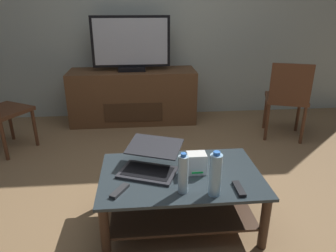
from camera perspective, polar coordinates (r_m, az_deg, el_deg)
name	(u,v)px	position (r m, az deg, el deg)	size (l,w,h in m)	color
ground_plane	(167,199)	(2.56, -0.15, -13.27)	(7.68, 7.68, 0.00)	olive
back_wall	(152,8)	(4.23, -2.94, 20.84)	(6.40, 0.12, 2.80)	#A8B2A8
coffee_table	(180,189)	(2.18, 2.30, -11.54)	(1.08, 0.69, 0.39)	#2D383D
media_cabinet	(133,96)	(4.06, -6.42, 5.48)	(1.59, 0.53, 0.67)	brown
television	(131,45)	(3.91, -6.83, 14.61)	(0.95, 0.20, 0.66)	black
dining_chair	(287,96)	(3.69, 21.12, 5.16)	(0.56, 0.56, 0.88)	#59331E
laptop	(150,162)	(2.14, -3.25, -6.56)	(0.49, 0.50, 0.17)	#333338
router_box	(196,163)	(2.11, 5.24, -6.79)	(0.13, 0.10, 0.14)	white
water_bottle_near	(215,175)	(1.86, 8.72, -8.83)	(0.07, 0.07, 0.29)	#99C6E5
water_bottle_far	(183,174)	(1.87, 2.81, -8.81)	(0.06, 0.06, 0.26)	silver
cell_phone	(196,156)	(2.34, 5.23, -5.53)	(0.07, 0.14, 0.01)	black
tv_remote	(239,189)	(1.99, 12.94, -11.20)	(0.04, 0.16, 0.02)	black
soundbar_remote	(120,191)	(1.95, -8.90, -11.71)	(0.04, 0.16, 0.02)	#2D2D30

